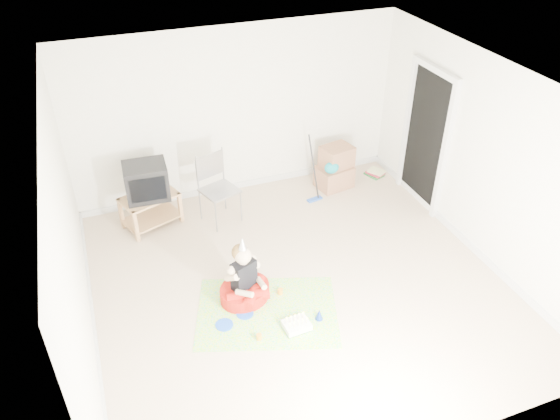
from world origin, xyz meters
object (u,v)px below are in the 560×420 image
object	(u,v)px
folding_chair	(220,191)
seated_woman	(244,285)
tv_stand	(151,208)
birthday_cake	(297,326)
cardboard_boxes	(335,168)
crt_tv	(146,181)

from	to	relation	value
folding_chair	seated_woman	xyz separation A→B (m)	(-0.17, -1.71, -0.31)
tv_stand	birthday_cake	size ratio (longest dim) A/B	2.90
seated_woman	folding_chair	bearing A→B (deg)	84.20
cardboard_boxes	seated_woman	distance (m)	2.94
cardboard_boxes	seated_woman	xyz separation A→B (m)	(-2.14, -2.01, -0.13)
tv_stand	birthday_cake	world-z (taller)	tv_stand
folding_chair	birthday_cake	distance (m)	2.46
tv_stand	cardboard_boxes	distance (m)	2.94
crt_tv	folding_chair	world-z (taller)	folding_chair
cardboard_boxes	seated_woman	bearing A→B (deg)	-136.92
tv_stand	crt_tv	distance (m)	0.45
cardboard_boxes	birthday_cake	xyz separation A→B (m)	(-1.74, -2.70, -0.29)
tv_stand	seated_woman	bearing A→B (deg)	-67.78
crt_tv	seated_woman	xyz separation A→B (m)	(0.80, -1.95, -0.54)
cardboard_boxes	birthday_cake	world-z (taller)	cardboard_boxes
folding_chair	cardboard_boxes	world-z (taller)	folding_chair
folding_chair	seated_woman	world-z (taller)	folding_chair
crt_tv	seated_woman	size ratio (longest dim) A/B	0.64
tv_stand	seated_woman	world-z (taller)	seated_woman
seated_woman	crt_tv	bearing A→B (deg)	112.22
seated_woman	birthday_cake	size ratio (longest dim) A/B	2.95
tv_stand	crt_tv	bearing A→B (deg)	0.00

